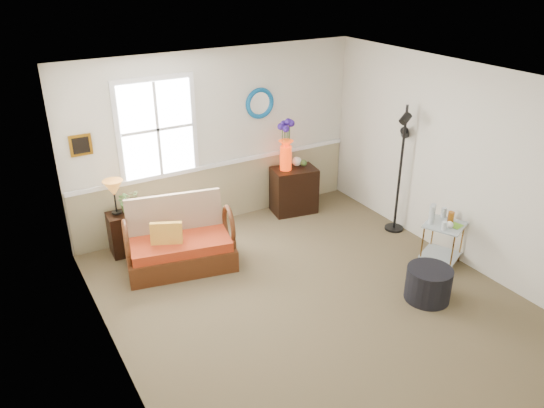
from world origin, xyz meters
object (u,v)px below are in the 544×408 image
lamp_stand (122,234)px  side_table (442,244)px  loveseat (179,236)px  ottoman (428,284)px  floor_lamp (400,170)px  cabinet (294,190)px

lamp_stand → side_table: size_ratio=1.01×
loveseat → ottoman: bearing=-32.0°
loveseat → floor_lamp: bearing=0.4°
side_table → cabinet: bearing=109.4°
cabinet → side_table: size_ratio=1.24×
lamp_stand → floor_lamp: bearing=-20.1°
cabinet → lamp_stand: bearing=-171.4°
loveseat → lamp_stand: loveseat is taller
lamp_stand → cabinet: 2.74m
side_table → floor_lamp: bearing=81.9°
lamp_stand → floor_lamp: size_ratio=0.31×
loveseat → cabinet: (2.18, 0.65, -0.08)m
floor_lamp → ottoman: 1.93m
loveseat → lamp_stand: (-0.56, 0.72, -0.15)m
ottoman → cabinet: bearing=91.9°
cabinet → ottoman: 2.84m
loveseat → lamp_stand: size_ratio=2.31×
ottoman → loveseat: bearing=136.1°
loveseat → cabinet: size_ratio=1.89×
lamp_stand → cabinet: cabinet is taller
cabinet → floor_lamp: size_ratio=0.38×
side_table → loveseat: bearing=150.6°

